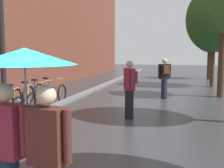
{
  "coord_description": "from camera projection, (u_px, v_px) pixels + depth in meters",
  "views": [
    {
      "loc": [
        1.32,
        -2.23,
        2.03
      ],
      "look_at": [
        -0.14,
        3.55,
        1.35
      ],
      "focal_mm": 46.98,
      "sensor_mm": 36.0,
      "label": 1
    }
  ],
  "objects": [
    {
      "name": "street_tree_2",
      "position": [
        224.0,
        6.0,
        12.42
      ],
      "size": [
        2.22,
        2.22,
        5.22
      ],
      "color": "#473323",
      "rests_on": "ground"
    },
    {
      "name": "parked_bicycle_6",
      "position": [
        31.0,
        98.0,
        10.26
      ],
      "size": [
        1.14,
        0.8,
        0.96
      ],
      "color": "black",
      "rests_on": "ground"
    },
    {
      "name": "street_lamp_post",
      "position": [
        2.0,
        29.0,
        6.38
      ],
      "size": [
        0.24,
        0.24,
        4.26
      ],
      "color": "black",
      "rests_on": "ground"
    },
    {
      "name": "pedestrian_walking_far",
      "position": [
        165.0,
        77.0,
        12.3
      ],
      "size": [
        0.51,
        0.45,
        1.7
      ],
      "color": "#1E233D",
      "rests_on": "ground"
    },
    {
      "name": "parked_bicycle_8",
      "position": [
        50.0,
        92.0,
        11.75
      ],
      "size": [
        1.12,
        0.76,
        0.96
      ],
      "color": "black",
      "rests_on": "ground"
    },
    {
      "name": "couple_under_umbrella",
      "position": [
        26.0,
        111.0,
        3.16
      ],
      "size": [
        1.14,
        1.12,
        2.06
      ],
      "color": "#1E233D",
      "rests_on": "ground"
    },
    {
      "name": "parked_bicycle_7",
      "position": [
        39.0,
        95.0,
        11.01
      ],
      "size": [
        1.17,
        0.85,
        0.96
      ],
      "color": "black",
      "rests_on": "ground"
    },
    {
      "name": "street_tree_4",
      "position": [
        211.0,
        31.0,
        20.52
      ],
      "size": [
        2.46,
        2.46,
        4.92
      ],
      "color": "#473323",
      "rests_on": "ground"
    },
    {
      "name": "pedestrian_walking_midground",
      "position": [
        130.0,
        88.0,
        8.69
      ],
      "size": [
        0.45,
        0.52,
        1.74
      ],
      "color": "black",
      "rests_on": "ground"
    },
    {
      "name": "parked_bicycle_5",
      "position": [
        16.0,
        102.0,
        9.43
      ],
      "size": [
        1.15,
        0.81,
        0.96
      ],
      "color": "black",
      "rests_on": "ground"
    },
    {
      "name": "kerb_strip",
      "position": [
        81.0,
        95.0,
        13.1
      ],
      "size": [
        0.3,
        36.0,
        0.12
      ],
      "primitive_type": "cube",
      "color": "slate",
      "rests_on": "ground"
    },
    {
      "name": "street_tree_3",
      "position": [
        214.0,
        19.0,
        16.12
      ],
      "size": [
        3.09,
        3.09,
        5.55
      ],
      "color": "#473323",
      "rests_on": "ground"
    },
    {
      "name": "parked_bicycle_4",
      "position": [
        2.0,
        107.0,
        8.68
      ],
      "size": [
        1.09,
        0.71,
        0.96
      ],
      "color": "black",
      "rests_on": "ground"
    }
  ]
}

